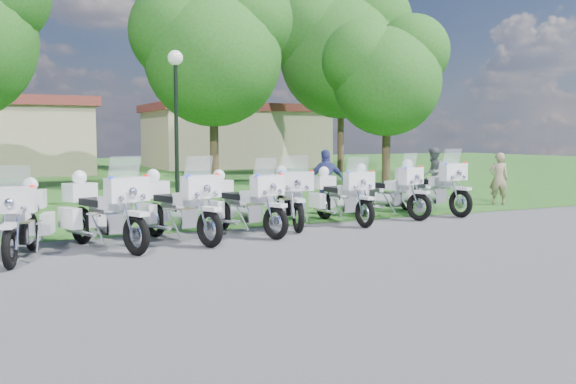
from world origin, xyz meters
name	(u,v)px	position (x,y,z in m)	size (l,w,h in m)	color
ground	(271,253)	(0.00, 0.00, 0.00)	(100.00, 100.00, 0.00)	#505054
grass_lawn	(69,173)	(0.00, 27.00, 0.00)	(100.00, 48.00, 0.01)	#26581B
motorcycle_0	(23,218)	(-3.95, 1.45, 0.67)	(1.17, 2.34, 1.60)	black
motorcycle_1	(103,209)	(-2.57, 1.80, 0.72)	(1.41, 2.42, 1.71)	black
motorcycle_2	(176,205)	(-1.13, 2.00, 0.71)	(1.34, 2.42, 1.69)	black
motorcycle_3	(242,202)	(0.36, 2.26, 0.68)	(1.29, 2.32, 1.62)	black
motorcycle_4	(288,196)	(1.74, 2.89, 0.69)	(1.17, 2.41, 1.65)	black
motorcycle_5	(340,195)	(3.13, 2.92, 0.66)	(0.84, 2.36, 1.59)	black
motorcycle_6	(385,190)	(4.66, 3.31, 0.69)	(1.33, 2.34, 1.64)	black
motorcycle_7	(429,186)	(6.20, 3.49, 0.73)	(1.09, 2.57, 1.73)	black
lamp_post	(176,90)	(0.67, 8.14, 3.39)	(0.44, 0.44, 4.53)	black
tree_2	(212,45)	(4.12, 14.85, 5.73)	(6.50, 5.55, 8.66)	#38281C
tree_3	(386,71)	(11.40, 13.10, 4.83)	(5.48, 4.67, 7.30)	#38281C
tree_4	(340,45)	(14.09, 21.59, 7.18)	(8.14, 6.95, 10.85)	#38281C
building_east	(235,136)	(11.00, 30.00, 2.07)	(11.44, 7.28, 4.10)	tan
bystander_a	(499,179)	(9.40, 4.26, 0.78)	(0.57, 0.37, 1.55)	tan
bystander_b	(433,174)	(8.70, 6.45, 0.84)	(0.82, 0.64, 1.68)	slate
bystander_c	(326,182)	(3.69, 4.59, 0.85)	(0.99, 0.41, 1.69)	#383D86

